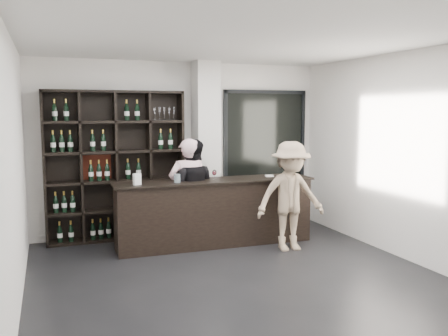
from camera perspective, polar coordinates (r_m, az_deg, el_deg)
name	(u,v)px	position (r m, az deg, el deg)	size (l,w,h in m)	color
floor	(243,283)	(5.94, 2.34, -13.69)	(5.00, 5.50, 0.01)	black
wine_shelf	(116,166)	(7.80, -12.88, 0.24)	(2.20, 0.35, 2.40)	black
structural_column	(206,148)	(8.02, -2.15, 2.38)	(0.40, 0.40, 2.90)	silver
glass_panel	(265,148)	(8.67, 4.94, 2.37)	(1.60, 0.08, 2.10)	black
tasting_counter	(215,212)	(7.39, -1.11, -5.34)	(3.11, 0.65, 1.02)	black
taster_pink	(188,192)	(7.36, -4.31, -2.89)	(0.61, 0.40, 1.66)	#F2C2C8
taster_black	(191,192)	(7.42, -4.03, -2.87)	(0.80, 0.62, 1.65)	black
customer	(290,196)	(7.14, 7.98, -3.37)	(1.06, 0.61, 1.63)	gray
wine_glass	(214,174)	(7.28, -1.17, -0.76)	(0.07, 0.07, 0.17)	white
spit_cup	(177,178)	(7.04, -5.65, -1.25)	(0.10, 0.10, 0.13)	#ADC6D3
napkin_stack	(269,176)	(7.70, 5.46, -0.95)	(0.12, 0.12, 0.02)	white
card_stand	(137,179)	(6.90, -10.42, -1.33)	(0.11, 0.06, 0.17)	white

